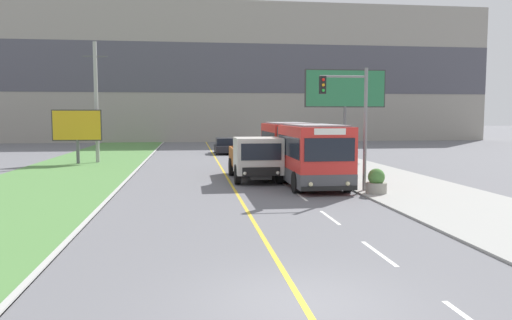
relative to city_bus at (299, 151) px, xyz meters
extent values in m
plane|color=slate|center=(-3.96, -18.25, -1.60)|extent=(300.00, 300.00, 0.00)
cube|color=gold|center=(-3.96, -18.25, -1.59)|extent=(0.14, 140.00, 0.01)
cube|color=silver|center=(-1.21, -15.05, -1.59)|extent=(0.12, 2.40, 0.01)
cube|color=silver|center=(-1.21, -10.45, -1.59)|extent=(0.12, 2.40, 0.01)
cube|color=silver|center=(-1.21, -5.85, -1.59)|extent=(0.12, 2.40, 0.01)
cube|color=silver|center=(-1.21, -1.25, -1.59)|extent=(0.12, 2.40, 0.01)
cube|color=silver|center=(-1.21, 3.35, -1.59)|extent=(0.12, 2.40, 0.01)
cube|color=silver|center=(-1.21, 7.95, -1.59)|extent=(0.12, 2.40, 0.01)
cube|color=silver|center=(-1.21, 12.55, -1.59)|extent=(0.12, 2.40, 0.01)
cube|color=silver|center=(-1.21, 17.15, -1.59)|extent=(0.12, 2.40, 0.01)
cube|color=silver|center=(-1.21, 21.75, -1.59)|extent=(0.12, 2.40, 0.01)
cube|color=gray|center=(-3.96, 43.89, 7.81)|extent=(80.00, 8.00, 18.81)
cube|color=#4C4C56|center=(-3.96, 39.87, 8.28)|extent=(80.00, 0.04, 6.58)
cube|color=red|center=(0.00, -3.26, 0.07)|extent=(2.58, 5.66, 2.79)
cube|color=#4C4C51|center=(0.00, -3.26, -0.97)|extent=(2.60, 5.68, 0.70)
cube|color=black|center=(0.00, -3.26, 0.49)|extent=(2.61, 5.21, 0.98)
cube|color=gray|center=(0.00, -3.26, 1.51)|extent=(2.19, 5.09, 0.08)
cube|color=red|center=(0.00, 3.30, 0.07)|extent=(2.58, 5.66, 2.79)
cube|color=#4C4C51|center=(0.00, 3.30, -0.97)|extent=(2.60, 5.68, 0.70)
cube|color=black|center=(0.00, 3.30, 0.49)|extent=(2.61, 5.21, 0.98)
cube|color=gray|center=(0.00, 3.30, 1.51)|extent=(2.19, 5.09, 0.08)
cube|color=#474747|center=(0.00, 0.02, 0.07)|extent=(2.37, 0.90, 2.56)
cube|color=black|center=(0.00, -6.11, 0.49)|extent=(2.27, 0.04, 1.02)
cube|color=black|center=(0.00, -6.12, -1.22)|extent=(2.53, 0.06, 0.20)
sphere|color=#F4EAB2|center=(-0.84, -6.13, -1.02)|extent=(0.20, 0.20, 0.20)
sphere|color=#F4EAB2|center=(0.84, -6.13, -1.02)|extent=(0.20, 0.20, 0.20)
cube|color=white|center=(0.00, -6.11, 1.29)|extent=(1.42, 0.04, 0.28)
cylinder|color=black|center=(-1.23, -4.85, -1.10)|extent=(0.28, 1.00, 1.00)
cylinder|color=black|center=(1.23, -4.85, -1.10)|extent=(0.28, 1.00, 1.00)
cylinder|color=black|center=(-1.23, -1.45, -1.10)|extent=(0.28, 1.00, 1.00)
cylinder|color=black|center=(1.23, -1.45, -1.10)|extent=(0.28, 1.00, 1.00)
cylinder|color=black|center=(-1.23, 3.86, -1.10)|extent=(0.28, 1.00, 1.00)
cylinder|color=black|center=(1.23, 3.86, -1.10)|extent=(0.28, 1.00, 1.00)
cube|color=black|center=(-2.53, 0.64, -1.15)|extent=(1.08, 6.50, 0.20)
cube|color=beige|center=(-2.53, -1.32, -0.11)|extent=(2.39, 2.57, 1.87)
cube|color=black|center=(-2.53, -2.63, 0.17)|extent=(2.03, 0.04, 0.84)
cube|color=black|center=(-2.53, -2.64, -0.83)|extent=(1.91, 0.06, 0.44)
sphere|color=silver|center=(-3.37, -2.65, -0.90)|extent=(0.18, 0.18, 0.18)
sphere|color=silver|center=(-1.69, -2.65, -0.90)|extent=(0.18, 0.18, 0.18)
cube|color=#994C19|center=(-2.53, 2.05, -0.99)|extent=(2.27, 3.68, 0.12)
cube|color=#994C19|center=(-3.61, 2.05, -0.48)|extent=(0.12, 3.68, 1.13)
cube|color=#994C19|center=(-1.45, 2.05, -0.48)|extent=(0.12, 3.68, 1.13)
cube|color=#994C19|center=(-2.53, 0.27, -0.48)|extent=(2.27, 0.12, 1.13)
cube|color=#994C19|center=(-2.53, 3.83, -0.48)|extent=(2.27, 0.12, 1.13)
cube|color=#994C19|center=(-2.53, 0.27, 0.20)|extent=(2.27, 0.12, 0.24)
cylinder|color=black|center=(-3.63, -1.58, -1.08)|extent=(0.30, 1.04, 1.04)
cylinder|color=black|center=(-1.43, -1.58, -1.08)|extent=(0.30, 1.04, 1.04)
cylinder|color=black|center=(-3.63, 2.23, -1.08)|extent=(0.30, 1.04, 1.04)
cylinder|color=black|center=(-1.43, 2.23, -1.08)|extent=(0.30, 1.04, 1.04)
cube|color=black|center=(-2.86, 19.49, -1.10)|extent=(1.80, 4.30, 0.61)
cube|color=black|center=(-2.86, 19.59, -0.47)|extent=(1.53, 2.36, 0.65)
cylinder|color=black|center=(-3.67, 18.20, -1.29)|extent=(0.18, 0.62, 0.62)
cylinder|color=black|center=(-2.05, 18.20, -1.29)|extent=(0.18, 0.62, 0.62)
cylinder|color=black|center=(-3.67, 20.78, -1.29)|extent=(0.18, 0.62, 0.62)
cylinder|color=black|center=(-2.05, 20.78, -1.29)|extent=(0.18, 0.62, 0.62)
cylinder|color=#9E9E99|center=(-13.03, 11.71, 2.94)|extent=(0.28, 0.28, 9.06)
cylinder|color=#4C4C4C|center=(-13.03, 11.71, 6.38)|extent=(1.80, 0.08, 0.08)
cylinder|color=slate|center=(2.02, -4.95, 1.28)|extent=(0.16, 0.16, 5.76)
cylinder|color=slate|center=(0.92, -4.95, 3.76)|extent=(2.20, 0.10, 0.10)
cube|color=black|center=(-0.04, -4.95, 3.36)|extent=(0.28, 0.24, 0.80)
sphere|color=red|center=(-0.04, -5.08, 3.60)|extent=(0.14, 0.14, 0.14)
sphere|color=orange|center=(-0.04, -5.08, 3.36)|extent=(0.14, 0.14, 0.14)
sphere|color=green|center=(-0.04, -5.08, 3.12)|extent=(0.14, 0.14, 0.14)
cylinder|color=#59595B|center=(6.03, 10.82, 0.55)|extent=(0.24, 0.24, 4.29)
cube|color=#333333|center=(6.03, 10.82, 4.08)|extent=(6.47, 0.20, 2.94)
cube|color=#287547|center=(6.03, 10.71, 4.08)|extent=(6.31, 0.02, 2.78)
cylinder|color=#59595B|center=(-14.31, 10.93, -0.70)|extent=(0.24, 0.24, 1.79)
cube|color=#333333|center=(-14.31, 10.93, 1.26)|extent=(3.56, 0.20, 2.30)
cube|color=gold|center=(-14.31, 10.82, 1.26)|extent=(3.40, 0.02, 2.14)
cylinder|color=gray|center=(2.25, -5.86, -1.28)|extent=(0.95, 0.95, 0.48)
sphere|color=#477A38|center=(2.25, -5.86, -0.77)|extent=(0.76, 0.76, 0.76)
cylinder|color=gray|center=(2.16, -1.79, -1.26)|extent=(1.07, 1.07, 0.52)
sphere|color=#477A38|center=(2.16, -1.79, -0.70)|extent=(0.85, 0.85, 0.85)
cylinder|color=gray|center=(2.36, 2.28, -1.29)|extent=(1.05, 1.05, 0.46)
sphere|color=#477A38|center=(2.36, 2.28, -0.77)|extent=(0.84, 0.84, 0.84)
cylinder|color=gray|center=(2.35, 6.35, -1.28)|extent=(0.95, 0.95, 0.47)
sphere|color=#477A38|center=(2.35, 6.35, -0.78)|extent=(0.76, 0.76, 0.76)
camera|label=1|loc=(-6.06, -27.27, 2.00)|focal=35.00mm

